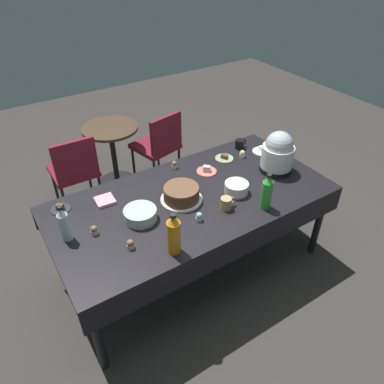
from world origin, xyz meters
name	(u,v)px	position (x,y,z in m)	size (l,w,h in m)	color
ground	(192,263)	(0.00, 0.00, 0.00)	(9.00, 9.00, 0.00)	#383330
potluck_table	(192,203)	(0.00, 0.00, 0.69)	(2.20, 1.10, 0.75)	black
frosted_layer_cake	(181,194)	(-0.09, 0.02, 0.81)	(0.33, 0.33, 0.12)	silver
slow_cooker	(278,153)	(0.82, -0.06, 0.92)	(0.28, 0.28, 0.36)	black
glass_salad_bowl	(140,214)	(-0.45, -0.02, 0.79)	(0.24, 0.24, 0.08)	#B2C6BC
ceramic_snack_bowl	(236,188)	(0.33, -0.14, 0.79)	(0.19, 0.19, 0.09)	silver
dessert_plate_coral	(207,170)	(0.30, 0.24, 0.76)	(0.17, 0.17, 0.06)	#E07266
dessert_plate_sage	(224,158)	(0.56, 0.33, 0.76)	(0.17, 0.17, 0.04)	#8CA87F
dessert_plate_white	(262,151)	(0.93, 0.24, 0.76)	(0.18, 0.18, 0.05)	white
dessert_plate_charcoal	(60,208)	(-0.91, 0.40, 0.76)	(0.15, 0.15, 0.05)	#2D2D33
cupcake_cocoa	(130,244)	(-0.64, -0.25, 0.78)	(0.05, 0.05, 0.07)	beige
cupcake_lemon	(174,165)	(0.10, 0.44, 0.78)	(0.05, 0.05, 0.07)	beige
cupcake_vanilla	(199,217)	(-0.11, -0.26, 0.78)	(0.05, 0.05, 0.07)	beige
cupcake_rose	(94,230)	(-0.79, 0.01, 0.78)	(0.05, 0.05, 0.07)	beige
cupcake_berry	(242,154)	(0.72, 0.27, 0.78)	(0.05, 0.05, 0.07)	beige
soda_bottle_orange_juice	(174,234)	(-0.41, -0.42, 0.89)	(0.09, 0.09, 0.31)	orange
soda_bottle_lime_soda	(267,192)	(0.40, -0.40, 0.89)	(0.08, 0.08, 0.29)	green
soda_bottle_water	(64,224)	(-0.96, 0.06, 0.88)	(0.07, 0.07, 0.28)	silver
coffee_mug_black	(240,144)	(0.80, 0.41, 0.79)	(0.12, 0.08, 0.09)	black
coffee_mug_tan	(226,203)	(0.14, -0.25, 0.80)	(0.13, 0.09, 0.09)	tan
paper_napkin_stack	(105,200)	(-0.59, 0.31, 0.76)	(0.14, 0.14, 0.02)	pink
maroon_chair_left	(74,168)	(-0.55, 1.33, 0.49)	(0.44, 0.44, 0.85)	maroon
maroon_chair_right	(159,143)	(0.42, 1.33, 0.49)	(0.53, 0.53, 0.85)	maroon
round_cafe_table	(112,145)	(-0.05, 1.55, 0.50)	(0.60, 0.60, 0.72)	#473323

